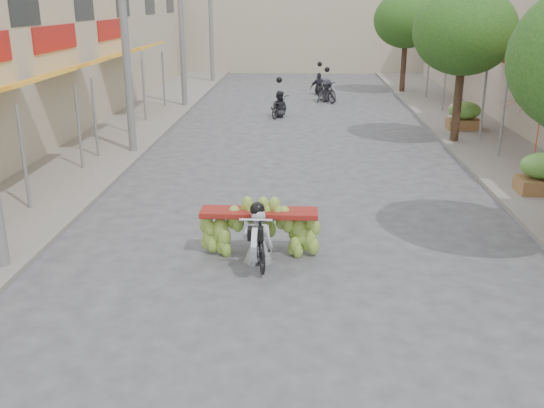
# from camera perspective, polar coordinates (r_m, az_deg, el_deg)

# --- Properties ---
(ground) EXTENTS (120.00, 120.00, 0.00)m
(ground) POSITION_cam_1_polar(r_m,az_deg,el_deg) (8.50, 1.74, -15.57)
(ground) COLOR #545459
(ground) RESTS_ON ground
(sidewalk_left) EXTENTS (4.00, 60.00, 0.12)m
(sidewalk_left) POSITION_cam_1_polar(r_m,az_deg,el_deg) (23.62, -14.75, 6.53)
(sidewalk_left) COLOR gray
(sidewalk_left) RESTS_ON ground
(sidewalk_right) EXTENTS (4.00, 60.00, 0.12)m
(sidewalk_right) POSITION_cam_1_polar(r_m,az_deg,el_deg) (23.56, 19.98, 5.99)
(sidewalk_right) COLOR gray
(sidewalk_right) RESTS_ON ground
(far_building) EXTENTS (20.00, 6.00, 7.00)m
(far_building) POSITION_cam_1_polar(r_m,az_deg,el_deg) (45.05, 2.91, 17.02)
(far_building) COLOR #B4A88E
(far_building) RESTS_ON ground
(utility_pole_mid) EXTENTS (0.60, 0.24, 8.00)m
(utility_pole_mid) POSITION_cam_1_polar(r_m,az_deg,el_deg) (19.82, -13.76, 15.99)
(utility_pole_mid) COLOR slate
(utility_pole_mid) RESTS_ON ground
(utility_pole_far) EXTENTS (0.60, 0.24, 8.00)m
(utility_pole_far) POSITION_cam_1_polar(r_m,az_deg,el_deg) (28.57, -8.57, 16.97)
(utility_pole_far) COLOR slate
(utility_pole_far) RESTS_ON ground
(utility_pole_back) EXTENTS (0.60, 0.24, 8.00)m
(utility_pole_back) POSITION_cam_1_polar(r_m,az_deg,el_deg) (37.44, -5.81, 17.43)
(utility_pole_back) COLOR slate
(utility_pole_back) RESTS_ON ground
(street_tree_mid) EXTENTS (3.40, 3.40, 5.25)m
(street_tree_mid) POSITION_cam_1_polar(r_m,az_deg,el_deg) (21.71, 17.67, 15.20)
(street_tree_mid) COLOR #3A2719
(street_tree_mid) RESTS_ON ground
(street_tree_far) EXTENTS (3.40, 3.40, 5.25)m
(street_tree_far) POSITION_cam_1_polar(r_m,az_deg,el_deg) (33.46, 12.55, 16.55)
(street_tree_far) COLOR #3A2719
(street_tree_far) RESTS_ON ground
(produce_crate_mid) EXTENTS (1.20, 0.88, 1.16)m
(produce_crate_mid) POSITION_cam_1_polar(r_m,az_deg,el_deg) (16.72, 24.22, 2.92)
(produce_crate_mid) COLOR brown
(produce_crate_mid) RESTS_ON ground
(produce_crate_far) EXTENTS (1.20, 0.88, 1.16)m
(produce_crate_far) POSITION_cam_1_polar(r_m,az_deg,el_deg) (24.16, 17.66, 8.11)
(produce_crate_far) COLOR brown
(produce_crate_far) RESTS_ON ground
(banana_motorbike) EXTENTS (2.26, 1.92, 2.06)m
(banana_motorbike) POSITION_cam_1_polar(r_m,az_deg,el_deg) (11.55, -1.30, -2.07)
(banana_motorbike) COLOR black
(banana_motorbike) RESTS_ON ground
(market_umbrella) EXTENTS (2.37, 2.37, 1.89)m
(market_umbrella) POSITION_cam_1_polar(r_m,az_deg,el_deg) (16.84, 24.22, 9.43)
(market_umbrella) COLOR #B23817
(market_umbrella) RESTS_ON ground
(pedestrian) EXTENTS (0.94, 0.84, 1.64)m
(pedestrian) POSITION_cam_1_polar(r_m,az_deg,el_deg) (24.85, 16.83, 9.00)
(pedestrian) COLOR white
(pedestrian) RESTS_ON ground
(bg_motorbike_a) EXTENTS (1.03, 1.68, 1.95)m
(bg_motorbike_a) POSITION_cam_1_polar(r_m,az_deg,el_deg) (26.12, 0.67, 9.79)
(bg_motorbike_a) COLOR black
(bg_motorbike_a) RESTS_ON ground
(bg_motorbike_b) EXTENTS (1.31, 1.86, 1.95)m
(bg_motorbike_b) POSITION_cam_1_polar(r_m,az_deg,el_deg) (30.16, 5.17, 11.07)
(bg_motorbike_b) COLOR black
(bg_motorbike_b) RESTS_ON ground
(bg_motorbike_c) EXTENTS (1.02, 1.53, 1.95)m
(bg_motorbike_c) POSITION_cam_1_polar(r_m,az_deg,el_deg) (32.74, 4.48, 11.68)
(bg_motorbike_c) COLOR black
(bg_motorbike_c) RESTS_ON ground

